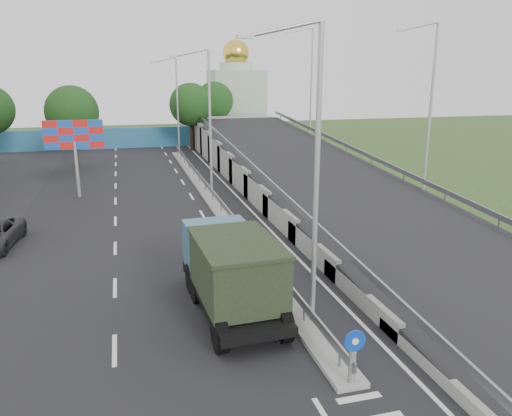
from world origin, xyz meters
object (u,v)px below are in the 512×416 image
object	(u,v)px
church	(236,98)
billboard	(74,139)
sign_bollard	(353,356)
lamp_post_mid	(207,115)
lamp_post_near	(312,164)
dump_truck	(231,268)
lamp_post_far	(176,100)

from	to	relation	value
church	billboard	world-z (taller)	church
sign_bollard	billboard	distance (m)	27.53
sign_bollard	billboard	bearing A→B (deg)	109.21
sign_bollard	lamp_post_mid	world-z (taller)	lamp_post_mid
lamp_post_mid	billboard	xyz separation A→B (m)	(-9.11, 2.00, -1.62)
lamp_post_near	billboard	distance (m)	23.87
lamp_post_near	billboard	xyz separation A→B (m)	(-9.11, 22.00, -1.62)
lamp_post_near	lamp_post_mid	bearing A→B (deg)	90.00
sign_bollard	dump_truck	xyz separation A→B (m)	(-2.24, 5.65, 0.66)
lamp_post_mid	billboard	distance (m)	9.47
lamp_post_near	lamp_post_far	bearing A→B (deg)	90.00
lamp_post_far	church	xyz separation A→B (m)	(9.89, 14.00, -0.50)
lamp_post_far	billboard	size ratio (longest dim) A/B	1.83
lamp_post_near	lamp_post_mid	xyz separation A→B (m)	(0.00, 20.00, 0.00)
lamp_post_near	church	distance (m)	54.90
sign_bollard	church	world-z (taller)	church
lamp_post_near	church	size ratio (longest dim) A/B	0.73
sign_bollard	lamp_post_mid	xyz separation A→B (m)	(0.11, 23.83, 4.77)
lamp_post_mid	lamp_post_far	distance (m)	20.00
sign_bollard	dump_truck	world-z (taller)	dump_truck
lamp_post_mid	lamp_post_far	xyz separation A→B (m)	(0.00, 20.00, 0.00)
lamp_post_near	billboard	bearing A→B (deg)	112.49
lamp_post_mid	dump_truck	world-z (taller)	lamp_post_mid
church	dump_truck	distance (m)	53.71
church	dump_truck	bearing A→B (deg)	-103.20
sign_bollard	billboard	xyz separation A→B (m)	(-9.00, 25.83, 3.15)
sign_bollard	church	distance (m)	58.84
billboard	dump_truck	distance (m)	21.42
sign_bollard	lamp_post_far	xyz separation A→B (m)	(0.11, 43.83, 4.77)
lamp_post_near	lamp_post_mid	world-z (taller)	same
lamp_post_far	church	world-z (taller)	church
lamp_post_near	lamp_post_mid	distance (m)	20.00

